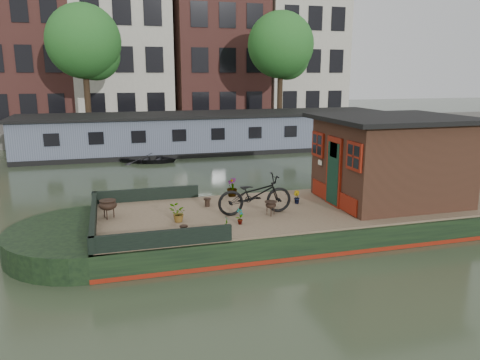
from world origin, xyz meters
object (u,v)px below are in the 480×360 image
object	(u,v)px
bicycle	(255,195)
dinghy	(149,156)
brazier_front	(271,208)
cabin	(391,158)
brazier_rear	(108,209)
potted_plant_a	(240,216)

from	to	relation	value
bicycle	dinghy	size ratio (longest dim) A/B	0.72
brazier_front	dinghy	world-z (taller)	brazier_front
cabin	bicycle	world-z (taller)	cabin
cabin	brazier_rear	distance (m)	7.84
cabin	potted_plant_a	size ratio (longest dim) A/B	9.84
cabin	brazier_front	size ratio (longest dim) A/B	10.93
dinghy	cabin	bearing A→B (deg)	-130.13
bicycle	brazier_rear	xyz separation A→B (m)	(-3.67, 0.65, -0.28)
dinghy	brazier_front	bearing A→B (deg)	-147.09
cabin	bicycle	xyz separation A→B (m)	(-4.09, -0.19, -0.71)
brazier_front	brazier_rear	size ratio (longest dim) A/B	0.78
cabin	brazier_rear	xyz separation A→B (m)	(-7.76, 0.47, -0.99)
cabin	potted_plant_a	bearing A→B (deg)	-168.81
bicycle	potted_plant_a	bearing A→B (deg)	141.26
brazier_rear	dinghy	world-z (taller)	brazier_rear
cabin	bicycle	distance (m)	4.16
brazier_rear	dinghy	size ratio (longest dim) A/B	0.17
bicycle	potted_plant_a	xyz separation A→B (m)	(-0.61, -0.74, -0.31)
brazier_front	dinghy	size ratio (longest dim) A/B	0.14
bicycle	brazier_front	bearing A→B (deg)	-122.49
potted_plant_a	brazier_rear	distance (m)	3.36
potted_plant_a	brazier_rear	size ratio (longest dim) A/B	0.86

